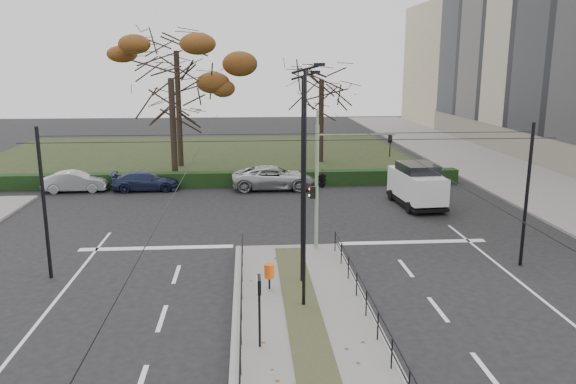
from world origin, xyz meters
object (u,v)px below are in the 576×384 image
streetlamp_median_near (305,188)px  parked_car_second (75,182)px  litter_bin (269,271)px  white_van (417,184)px  rust_tree (176,51)px  streetlamp_median_far (303,178)px  bare_tree_center (322,86)px  parked_car_fourth (274,178)px  parked_car_third (146,181)px  traffic_light (324,177)px  bare_tree_near (171,86)px  info_panel (259,293)px

streetlamp_median_near → parked_car_second: size_ratio=1.98×
litter_bin → white_van: white_van is taller
parked_car_second → white_van: white_van is taller
litter_bin → rust_tree: bearing=103.1°
streetlamp_median_far → parked_car_second: 21.95m
parked_car_second → white_van: bearing=-107.4°
streetlamp_median_near → bare_tree_center: bare_tree_center is taller
litter_bin → parked_car_fourth: 17.59m
streetlamp_median_near → parked_car_third: streetlamp_median_near is taller
litter_bin → streetlamp_median_near: size_ratio=0.12×
streetlamp_median_far → traffic_light: bearing=71.2°
litter_bin → white_van: size_ratio=0.19×
bare_tree_near → parked_car_third: bearing=-123.5°
litter_bin → parked_car_second: (-12.08, 17.73, -0.15)m
bare_tree_near → streetlamp_median_near: bearing=-72.1°
parked_car_second → white_van: size_ratio=0.82×
bare_tree_center → info_panel: bearing=-100.6°
info_panel → parked_car_third: bearing=107.7°
streetlamp_median_far → parked_car_second: size_ratio=1.91×
litter_bin → parked_car_fourth: size_ratio=0.17×
streetlamp_median_near → parked_car_second: 23.60m
parked_car_second → bare_tree_near: bearing=-71.1°
parked_car_third → bare_tree_center: size_ratio=0.48×
parked_car_third → rust_tree: rust_tree is taller
streetlamp_median_near → white_van: size_ratio=1.63×
traffic_light → info_panel: (-3.09, -8.91, -1.54)m
rust_tree → bare_tree_near: rust_tree is taller
traffic_light → parked_car_third: size_ratio=1.26×
white_van → bare_tree_center: bearing=103.6°
traffic_light → streetlamp_median_far: bearing=-108.8°
litter_bin → white_van: bearing=53.1°
bare_tree_center → parked_car_third: bearing=-142.8°
traffic_light → streetlamp_median_far: size_ratio=0.71×
white_van → traffic_light: bearing=-130.6°
rust_tree → streetlamp_median_near: bearing=-75.4°
streetlamp_median_near → bare_tree_center: (4.39, 29.14, 2.20)m
streetlamp_median_far → parked_car_fourth: (-0.26, 16.89, -3.37)m
traffic_light → white_van: (6.60, 7.72, -2.05)m
litter_bin → parked_car_second: 21.45m
rust_tree → white_van: bearing=-42.7°
traffic_light → white_van: traffic_light is taller
streetlamp_median_near → litter_bin: bearing=127.4°
traffic_light → info_panel: traffic_light is taller
traffic_light → parked_car_second: 19.90m
streetlamp_median_far → parked_car_third: streetlamp_median_far is taller
traffic_light → white_van: 10.36m
bare_tree_center → parked_car_second: bearing=-150.6°
traffic_light → info_panel: bearing=-109.1°
traffic_light → info_panel: size_ratio=2.57×
parked_car_second → rust_tree: size_ratio=0.34×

